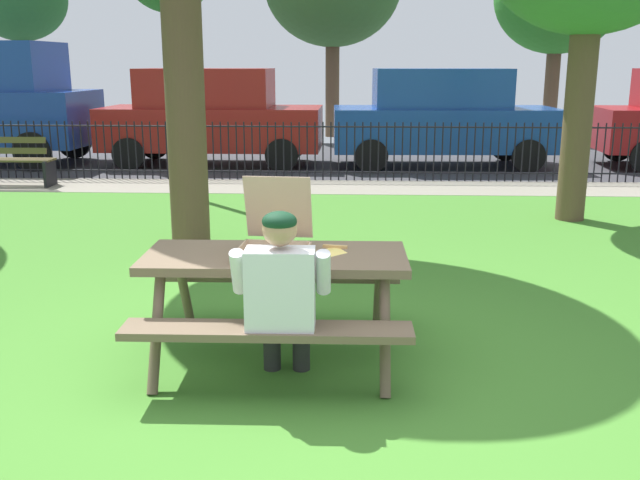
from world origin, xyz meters
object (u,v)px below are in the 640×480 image
park_bench_left (4,162)px  far_tree_left (19,1)px  pizza_box_open (274,240)px  parked_car_right (443,116)px  adult_at_table (282,292)px  pizza_slice_on_table (332,250)px  lamp_post_walkway (165,22)px  parked_car_center (211,116)px  picnic_table_foreground (276,278)px

park_bench_left → far_tree_left: bearing=111.7°
pizza_box_open → park_bench_left: size_ratio=0.37×
pizza_box_open → parked_car_right: parked_car_right is taller
park_bench_left → pizza_box_open: bearing=-52.7°
adult_at_table → parked_car_right: 10.54m
pizza_slice_on_table → park_bench_left: bearing=129.6°
lamp_post_walkway → parked_car_center: (0.00, 3.28, -1.65)m
picnic_table_foreground → park_bench_left: (-5.37, 7.06, -0.18)m
far_tree_left → pizza_box_open: bearing=-60.7°
picnic_table_foreground → park_bench_left: 8.87m
lamp_post_walkway → far_tree_left: (-6.48, 9.23, 1.07)m
picnic_table_foreground → adult_at_table: adult_at_table is taller
adult_at_table → parked_car_center: (-2.44, 10.29, 0.35)m
picnic_table_foreground → lamp_post_walkway: (-2.35, 6.51, 2.06)m
park_bench_left → parked_car_center: 4.12m
adult_at_table → far_tree_left: (-8.92, 16.24, 3.07)m
park_bench_left → parked_car_center: bearing=42.1°
lamp_post_walkway → far_tree_left: bearing=125.1°
pizza_box_open → picnic_table_foreground: bearing=-31.2°
adult_at_table → lamp_post_walkway: size_ratio=0.27×
pizza_box_open → park_bench_left: pizza_box_open is taller
lamp_post_walkway → parked_car_right: bearing=35.0°
pizza_slice_on_table → lamp_post_walkway: (-2.74, 6.42, 1.88)m
parked_car_center → far_tree_left: (-6.48, 5.95, 2.72)m
adult_at_table → parked_car_center: 10.58m
far_tree_left → picnic_table_foreground: bearing=-60.7°
far_tree_left → lamp_post_walkway: bearing=-54.9°
picnic_table_foreground → pizza_slice_on_table: 0.44m
picnic_table_foreground → far_tree_left: (-8.83, 15.74, 3.13)m
parked_car_right → picnic_table_foreground: bearing=-103.4°
lamp_post_walkway → park_bench_left: bearing=169.7°
picnic_table_foreground → adult_at_table: size_ratio=1.53×
pizza_box_open → far_tree_left: size_ratio=0.12×
picnic_table_foreground → parked_car_right: parked_car_right is taller
park_bench_left → lamp_post_walkway: 3.80m
adult_at_table → parked_car_center: bearing=103.3°
adult_at_table → lamp_post_walkway: (-2.44, 7.01, 2.00)m
pizza_slice_on_table → adult_at_table: 0.67m
park_bench_left → parked_car_center: parked_car_center is taller
park_bench_left → pizza_slice_on_table: bearing=-50.4°
pizza_slice_on_table → far_tree_left: bearing=120.5°
pizza_box_open → far_tree_left: (-8.82, 15.74, 2.86)m
picnic_table_foreground → pizza_slice_on_table: (0.39, 0.09, 0.18)m
adult_at_table → far_tree_left: size_ratio=0.24×
lamp_post_walkway → parked_car_right: 5.95m
adult_at_table → parked_car_right: size_ratio=0.27×
pizza_box_open → adult_at_table: size_ratio=0.49×
far_tree_left → parked_car_right: bearing=-28.1°
pizza_box_open → lamp_post_walkway: (-2.34, 6.50, 1.79)m
picnic_table_foreground → pizza_slice_on_table: bearing=12.5°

